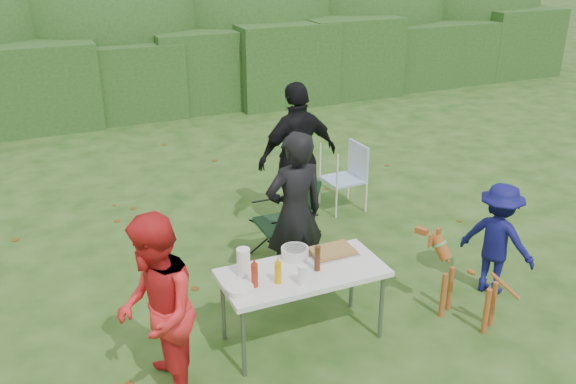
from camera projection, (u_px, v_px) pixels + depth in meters
name	position (u px, v px, depth m)	size (l,w,h in m)	color
ground	(277.00, 325.00, 5.98)	(80.00, 80.00, 0.00)	#1E4211
hedge_row	(126.00, 77.00, 12.39)	(22.00, 1.40, 1.70)	#23471C
shrub_backdrop	(110.00, 28.00, 13.45)	(20.00, 2.60, 3.20)	#3D6628
folding_table	(303.00, 276.00, 5.52)	(1.50, 0.70, 0.74)	silver
person_cook	(295.00, 214.00, 6.24)	(0.65, 0.43, 1.78)	black
person_red_jacket	(156.00, 313.00, 4.74)	(0.80, 0.62, 1.64)	red
person_black_puffy	(298.00, 157.00, 7.65)	(1.12, 0.46, 1.91)	black
child	(497.00, 239.00, 6.32)	(0.79, 0.46, 1.23)	#0E0F4F
dog	(470.00, 284.00, 5.88)	(0.89, 0.35, 0.84)	#954D1E
camping_chair	(284.00, 219.00, 6.95)	(0.67, 0.67, 1.07)	#15311A
lawn_chair	(343.00, 177.00, 8.36)	(0.55, 0.55, 0.92)	#3F7DBB
food_tray	(332.00, 253.00, 5.77)	(0.45, 0.30, 0.02)	#B7B7BA
focaccia_bread	(332.00, 250.00, 5.76)	(0.40, 0.26, 0.04)	#A1783B
mustard_bottle	(278.00, 273.00, 5.26)	(0.06, 0.06, 0.20)	#C99902
ketchup_bottle	(255.00, 275.00, 5.21)	(0.06, 0.06, 0.22)	maroon
beer_bottle	(317.00, 258.00, 5.45)	(0.06, 0.06, 0.24)	#47230F
paper_towel_roll	(243.00, 262.00, 5.37)	(0.12, 0.12, 0.26)	white
cup_stack	(302.00, 275.00, 5.25)	(0.08, 0.08, 0.18)	white
pasta_bowl	(295.00, 253.00, 5.70)	(0.26, 0.26, 0.10)	silver
plate_stack	(240.00, 289.00, 5.16)	(0.24, 0.24, 0.05)	white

